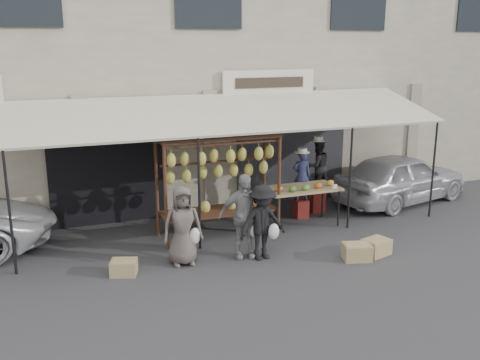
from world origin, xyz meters
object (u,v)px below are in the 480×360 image
object	(u,v)px
produce_table	(302,189)
vendor_left	(302,176)
customer_left	(183,226)
crate_far	(124,267)
customer_mid	(244,216)
crate_near_a	(357,252)
customer_right	(262,223)
crate_near_b	(376,247)
sedan	(401,178)
banana_rack	(219,166)
vendor_right	(317,166)

from	to	relation	value
produce_table	vendor_left	size ratio (longest dim) A/B	1.42
customer_left	crate_far	size ratio (longest dim) A/B	3.30
customer_mid	crate_far	xyz separation A→B (m)	(-2.34, -0.00, -0.70)
customer_mid	crate_near_a	size ratio (longest dim) A/B	3.20
customer_right	crate_near_b	size ratio (longest dim) A/B	2.83
vendor_left	customer_right	bearing A→B (deg)	61.91
produce_table	customer_left	world-z (taller)	customer_left
crate_near_a	sedan	bearing A→B (deg)	42.29
vendor_left	crate_near_b	size ratio (longest dim) A/B	2.28
produce_table	vendor_left	world-z (taller)	vendor_left
customer_right	crate_near_a	bearing A→B (deg)	-28.62
produce_table	crate_far	distance (m)	4.50
customer_left	crate_near_b	world-z (taller)	customer_left
produce_table	banana_rack	bearing A→B (deg)	178.70
banana_rack	customer_left	size ratio (longest dim) A/B	1.70
vendor_right	crate_far	xyz separation A→B (m)	(-5.10, -2.08, -1.02)
customer_left	crate_near_a	bearing A→B (deg)	-13.73
vendor_right	customer_right	bearing A→B (deg)	38.35
produce_table	crate_near_a	bearing A→B (deg)	-87.91
customer_left	crate_near_b	size ratio (longest dim) A/B	2.91
crate_near_b	crate_far	xyz separation A→B (m)	(-4.84, 0.83, -0.02)
customer_right	crate_near_a	distance (m)	1.93
vendor_right	crate_near_a	distance (m)	3.26
sedan	vendor_left	bearing A→B (deg)	80.79
vendor_left	vendor_right	xyz separation A→B (m)	(0.57, 0.27, 0.13)
vendor_right	banana_rack	bearing A→B (deg)	10.77
customer_right	sedan	xyz separation A→B (m)	(4.91, 2.22, -0.08)
customer_left	customer_right	world-z (taller)	customer_left
produce_table	customer_mid	bearing A→B (deg)	-146.88
banana_rack	crate_near_b	world-z (taller)	banana_rack
vendor_right	crate_near_a	bearing A→B (deg)	71.04
sedan	customer_right	bearing A→B (deg)	101.51
vendor_right	customer_left	xyz separation A→B (m)	(-3.96, -1.99, -0.40)
produce_table	vendor_right	xyz separation A→B (m)	(0.84, 0.83, 0.29)
vendor_right	sedan	xyz separation A→B (m)	(2.45, -0.08, -0.50)
banana_rack	customer_right	world-z (taller)	banana_rack
produce_table	customer_mid	size ratio (longest dim) A/B	1.01
banana_rack	vendor_left	xyz separation A→B (m)	(2.25, 0.51, -0.54)
vendor_right	crate_far	world-z (taller)	vendor_right
vendor_right	customer_left	size ratio (longest dim) A/B	0.87
crate_far	sedan	bearing A→B (deg)	14.85
customer_left	produce_table	bearing A→B (deg)	24.36
customer_left	customer_right	distance (m)	1.53
produce_table	sedan	size ratio (longest dim) A/B	0.44
customer_left	banana_rack	bearing A→B (deg)	50.57
produce_table	crate_near_a	distance (m)	2.29
customer_mid	crate_near_a	distance (m)	2.31
crate_near_b	sedan	distance (m)	3.95
customer_left	crate_far	bearing A→B (deg)	-171.18
crate_far	produce_table	bearing A→B (deg)	16.44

